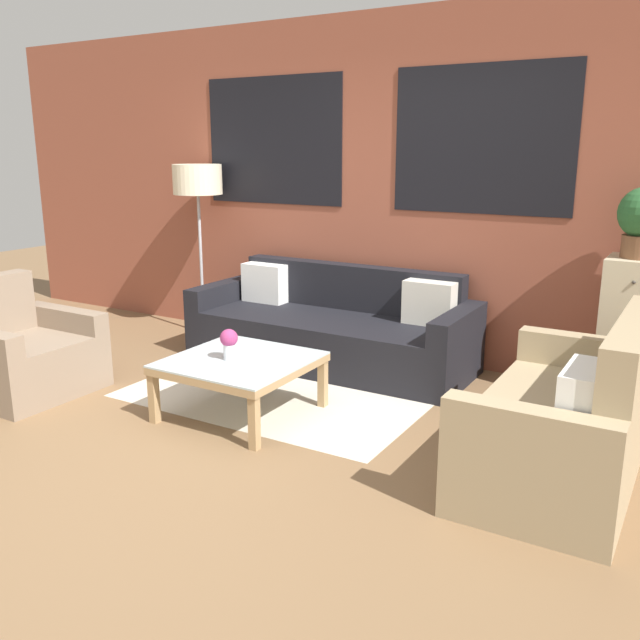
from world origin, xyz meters
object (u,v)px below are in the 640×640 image
object	(u,v)px
couch_dark	(332,330)
floor_lamp	(198,185)
drawer_cabinet	(631,333)
flower_vase	(229,342)
coffee_table	(240,367)
settee_vintage	(568,424)
armchair_corner	(24,355)

from	to	relation	value
couch_dark	floor_lamp	distance (m)	1.89
drawer_cabinet	flower_vase	size ratio (longest dim) A/B	5.02
couch_dark	drawer_cabinet	size ratio (longest dim) A/B	2.26
couch_dark	flower_vase	size ratio (longest dim) A/B	11.36
coffee_table	floor_lamp	bearing A→B (deg)	136.75
couch_dark	coffee_table	distance (m)	1.30
settee_vintage	flower_vase	xyz separation A→B (m)	(-2.11, -0.23, 0.20)
couch_dark	settee_vintage	xyz separation A→B (m)	(2.09, -1.12, 0.03)
settee_vintage	coffee_table	bearing A→B (deg)	-175.13
couch_dark	coffee_table	world-z (taller)	couch_dark
armchair_corner	floor_lamp	bearing A→B (deg)	87.42
floor_lamp	flower_vase	bearing A→B (deg)	-45.10
settee_vintage	coffee_table	distance (m)	2.07
settee_vintage	drawer_cabinet	xyz separation A→B (m)	(0.14, 1.33, 0.21)
couch_dark	flower_vase	bearing A→B (deg)	-90.58
couch_dark	armchair_corner	distance (m)	2.37
settee_vintage	flower_vase	distance (m)	2.13
coffee_table	couch_dark	bearing A→B (deg)	91.41
coffee_table	floor_lamp	distance (m)	2.37
couch_dark	armchair_corner	xyz separation A→B (m)	(-1.60, -1.75, 0.00)
coffee_table	flower_vase	xyz separation A→B (m)	(-0.05, -0.05, 0.18)
couch_dark	drawer_cabinet	bearing A→B (deg)	5.25
armchair_corner	coffee_table	world-z (taller)	armchair_corner
settee_vintage	floor_lamp	world-z (taller)	floor_lamp
settee_vintage	armchair_corner	world-z (taller)	settee_vintage
couch_dark	settee_vintage	distance (m)	2.37
coffee_table	drawer_cabinet	bearing A→B (deg)	34.39
settee_vintage	coffee_table	size ratio (longest dim) A/B	1.73
flower_vase	settee_vintage	bearing A→B (deg)	6.14
couch_dark	armchair_corner	bearing A→B (deg)	-132.45
coffee_table	drawer_cabinet	xyz separation A→B (m)	(2.20, 1.50, 0.18)
settee_vintage	drawer_cabinet	world-z (taller)	drawer_cabinet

